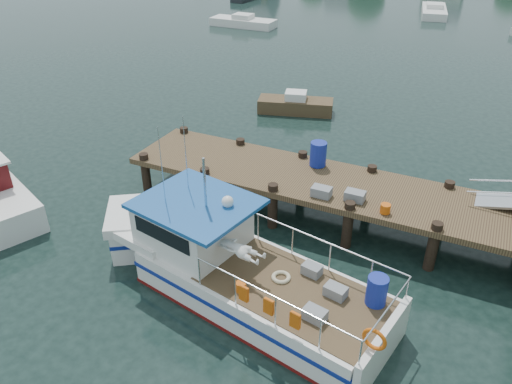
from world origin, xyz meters
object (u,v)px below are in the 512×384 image
at_px(lobster_boat, 227,264).
at_px(moored_a, 243,22).
at_px(moored_rowboat, 295,105).
at_px(moored_d, 434,11).

relative_size(lobster_boat, moored_a, 1.70).
relative_size(lobster_boat, moored_rowboat, 2.42).
xyz_separation_m(lobster_boat, moored_a, (-14.57, 29.55, -0.45)).
relative_size(moored_rowboat, moored_d, 0.60).
bearing_deg(moored_rowboat, moored_a, 138.70).
bearing_deg(moored_a, lobster_boat, -44.91).
bearing_deg(lobster_boat, moored_rowboat, 115.02).
bearing_deg(lobster_boat, moored_a, 127.40).
height_order(moored_rowboat, moored_a, moored_rowboat).
bearing_deg(moored_a, moored_rowboat, -36.55).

